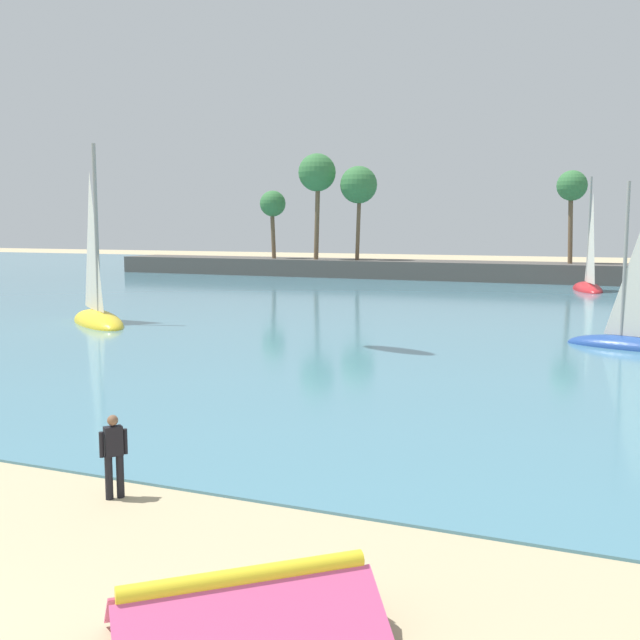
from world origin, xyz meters
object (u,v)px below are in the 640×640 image
sailboat_toward_headland (97,306)px  sailboat_mid_bay (588,280)px  folded_kite (245,597)px  person_at_waterline (114,454)px  sailboat_near_shore (631,332)px

sailboat_toward_headland → sailboat_mid_bay: bearing=54.8°
folded_kite → person_at_waterline: person_at_waterline is taller
sailboat_near_shore → folded_kite: bearing=-98.3°
person_at_waterline → sailboat_toward_headland: 27.67m
person_at_waterline → sailboat_near_shore: size_ratio=0.22×
sailboat_near_shore → sailboat_toward_headland: bearing=-175.4°
person_at_waterline → folded_kite: bearing=-36.8°
folded_kite → sailboat_near_shore: 27.33m
sailboat_near_shore → sailboat_mid_bay: (-3.83, 30.13, 0.19)m
sailboat_near_shore → sailboat_toward_headland: 26.67m
folded_kite → sailboat_toward_headland: (-22.65, 24.89, 0.32)m
sailboat_toward_headland → sailboat_near_shore: bearing=4.6°
sailboat_near_shore → person_at_waterline: bearing=-110.7°
person_at_waterline → sailboat_near_shore: sailboat_near_shore is taller
sailboat_mid_bay → sailboat_toward_headland: (-22.75, -32.28, 0.04)m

